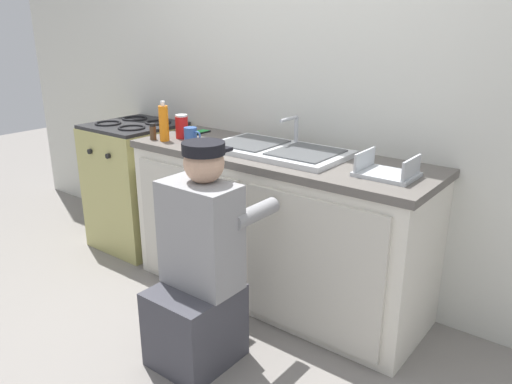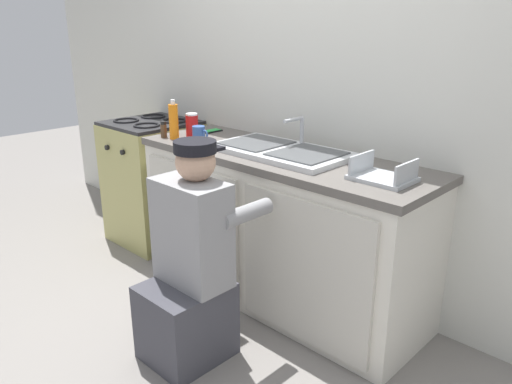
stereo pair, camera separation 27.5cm
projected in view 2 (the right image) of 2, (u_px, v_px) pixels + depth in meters
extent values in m
plane|color=gray|center=(244.00, 313.00, 2.92)|extent=(12.00, 12.00, 0.00)
cube|color=silver|center=(320.00, 87.00, 2.96)|extent=(6.00, 0.10, 2.50)
cube|color=silver|center=(279.00, 231.00, 2.99)|extent=(1.81, 0.60, 0.87)
cube|color=beige|center=(192.00, 226.00, 3.06)|extent=(0.80, 0.02, 0.76)
cube|color=beige|center=(303.00, 272.00, 2.49)|extent=(0.80, 0.02, 0.76)
cube|color=#5B5651|center=(280.00, 157.00, 2.84)|extent=(1.85, 0.62, 0.04)
cube|color=silver|center=(280.00, 151.00, 2.83)|extent=(0.80, 0.44, 0.03)
cube|color=#4C4F51|center=(256.00, 142.00, 2.95)|extent=(0.33, 0.35, 0.01)
cube|color=#4C4F51|center=(307.00, 154.00, 2.70)|extent=(0.33, 0.35, 0.01)
cylinder|color=#B7BABF|center=(302.00, 133.00, 2.93)|extent=(0.02, 0.02, 0.18)
cylinder|color=#B7BABF|center=(294.00, 120.00, 2.85)|extent=(0.02, 0.16, 0.02)
cube|color=tan|center=(154.00, 183.00, 3.82)|extent=(0.58, 0.60, 0.90)
cube|color=#262628|center=(150.00, 123.00, 3.67)|extent=(0.57, 0.59, 0.02)
torus|color=black|center=(126.00, 120.00, 3.67)|extent=(0.19, 0.19, 0.02)
torus|color=black|center=(147.00, 125.00, 3.49)|extent=(0.19, 0.19, 0.02)
torus|color=black|center=(153.00, 116.00, 3.83)|extent=(0.19, 0.19, 0.02)
torus|color=black|center=(174.00, 121.00, 3.66)|extent=(0.19, 0.19, 0.02)
cylinder|color=black|center=(107.00, 147.00, 3.57)|extent=(0.04, 0.02, 0.04)
cylinder|color=black|center=(122.00, 152.00, 3.43)|extent=(0.04, 0.02, 0.04)
cube|color=#3F3F47|center=(186.00, 321.00, 2.50)|extent=(0.36, 0.40, 0.40)
cube|color=gray|center=(192.00, 233.00, 2.39)|extent=(0.38, 0.22, 0.52)
sphere|color=tan|center=(196.00, 162.00, 2.31)|extent=(0.19, 0.19, 0.19)
cylinder|color=black|center=(195.00, 147.00, 2.28)|extent=(0.20, 0.20, 0.06)
cube|color=black|center=(209.00, 148.00, 2.35)|extent=(0.13, 0.09, 0.02)
cylinder|color=gray|center=(200.00, 197.00, 2.61)|extent=(0.08, 0.30, 0.08)
cylinder|color=gray|center=(246.00, 213.00, 2.39)|extent=(0.08, 0.30, 0.08)
cube|color=black|center=(212.00, 131.00, 3.40)|extent=(0.07, 0.14, 0.01)
cube|color=green|center=(212.00, 130.00, 3.40)|extent=(0.06, 0.12, 0.00)
cube|color=#B2B7BC|center=(382.00, 178.00, 2.35)|extent=(0.28, 0.22, 0.02)
cube|color=#B2B7BC|center=(361.00, 163.00, 2.41)|extent=(0.01, 0.21, 0.10)
cube|color=#B2B7BC|center=(407.00, 173.00, 2.26)|extent=(0.01, 0.21, 0.10)
cylinder|color=orange|center=(174.00, 122.00, 3.16)|extent=(0.06, 0.06, 0.22)
cylinder|color=white|center=(173.00, 102.00, 3.12)|extent=(0.03, 0.03, 0.03)
cylinder|color=red|center=(192.00, 126.00, 3.24)|extent=(0.08, 0.08, 0.14)
cylinder|color=white|center=(192.00, 114.00, 3.21)|extent=(0.08, 0.08, 0.01)
cylinder|color=#513823|center=(164.00, 131.00, 3.22)|extent=(0.04, 0.04, 0.08)
cylinder|color=black|center=(163.00, 123.00, 3.20)|extent=(0.04, 0.04, 0.02)
cylinder|color=#335699|center=(199.00, 134.00, 3.12)|extent=(0.08, 0.08, 0.10)
torus|color=#335699|center=(205.00, 134.00, 3.08)|extent=(0.06, 0.01, 0.06)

